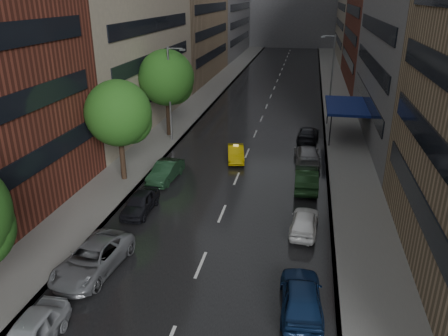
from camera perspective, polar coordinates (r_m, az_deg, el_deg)
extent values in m
cube|color=black|center=(61.08, 5.96, 8.89)|extent=(14.00, 140.00, 0.01)
cube|color=gray|center=(62.45, -2.39, 9.35)|extent=(4.00, 140.00, 0.15)
cube|color=gray|center=(60.99, 14.50, 8.37)|extent=(4.00, 140.00, 0.15)
cube|color=#937A5B|center=(76.04, -4.67, 19.86)|extent=(8.00, 28.00, 22.00)
cube|color=slate|center=(46.44, 24.57, 18.03)|extent=(8.00, 28.00, 24.00)
cylinder|color=#382619|center=(34.35, -13.16, 1.76)|extent=(0.40, 0.40, 4.32)
sphere|color=#1E5116|center=(33.41, -13.63, 6.99)|extent=(4.94, 4.94, 4.94)
cylinder|color=#382619|center=(44.60, -7.32, 7.10)|extent=(0.40, 0.40, 4.77)
sphere|color=#1E5116|center=(43.83, -7.55, 11.63)|extent=(5.45, 5.45, 5.45)
imported|color=#DCB80B|center=(38.14, 1.55, 1.96)|extent=(2.10, 4.11, 1.29)
imported|color=#A5A8AE|center=(20.57, -24.07, -19.35)|extent=(1.80, 4.33, 1.47)
imported|color=slate|center=(24.29, -16.75, -11.28)|extent=(3.02, 5.62, 1.50)
imported|color=black|center=(29.65, -10.89, -4.45)|extent=(1.67, 4.09, 1.39)
imported|color=#16311D|center=(34.29, -7.64, -0.44)|extent=(1.96, 4.58, 1.47)
imported|color=#0F244A|center=(21.01, 10.07, -16.24)|extent=(2.21, 4.83, 1.61)
imported|color=white|center=(27.29, 10.46, -6.90)|extent=(1.88, 4.11, 1.36)
imported|color=#183419|center=(33.18, 10.70, -1.31)|extent=(1.78, 4.83, 1.58)
imported|color=gray|center=(38.23, 10.82, 1.75)|extent=(2.47, 5.19, 1.46)
imported|color=black|center=(44.13, 10.93, 4.42)|extent=(2.33, 4.89, 1.38)
cylinder|color=gray|center=(42.32, -7.10, 9.46)|extent=(0.18, 0.18, 9.00)
cube|color=gray|center=(41.22, -5.46, 15.12)|extent=(0.50, 0.22, 0.16)
cylinder|color=gray|center=(55.14, 13.93, 11.90)|extent=(0.18, 0.18, 9.00)
cube|color=gray|center=(54.55, 12.82, 16.35)|extent=(0.50, 0.22, 0.16)
cube|color=navy|center=(45.73, 15.73, 7.82)|extent=(4.00, 8.00, 0.25)
cylinder|color=black|center=(42.34, 13.71, 4.80)|extent=(0.12, 0.12, 3.00)
cylinder|color=black|center=(49.66, 13.42, 7.33)|extent=(0.12, 0.12, 3.00)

